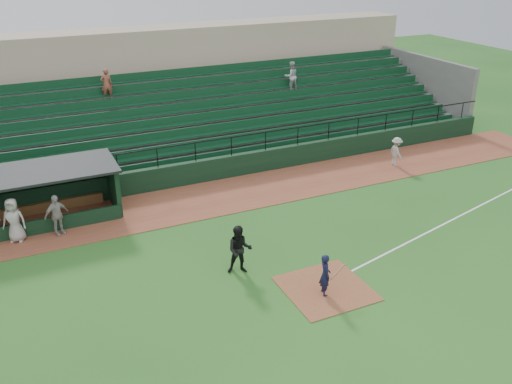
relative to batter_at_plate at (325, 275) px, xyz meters
name	(u,v)px	position (x,y,z in m)	size (l,w,h in m)	color
ground	(312,275)	(0.23, 1.26, -0.81)	(90.00, 90.00, 0.00)	#265C1D
warning_track	(231,195)	(0.23, 9.26, -0.80)	(40.00, 4.00, 0.03)	brown
home_plate_dirt	(326,288)	(0.23, 0.26, -0.80)	(3.00, 3.00, 0.03)	brown
foul_line	(451,220)	(8.23, 2.46, -0.81)	(18.00, 0.09, 0.01)	white
stadium_structure	(176,108)	(0.23, 17.72, 1.49)	(38.00, 13.08, 6.40)	black
dugout	(14,193)	(-9.52, 10.82, 0.52)	(8.90, 3.20, 2.42)	black
batter_at_plate	(325,275)	(0.00, 0.00, 0.00)	(1.05, 0.70, 1.62)	black
umpire	(240,250)	(-2.15, 2.62, 0.16)	(0.95, 0.74, 1.95)	black
runner	(396,152)	(10.15, 8.97, 0.04)	(1.06, 0.61, 1.64)	#AAA59F
dugout_player_a	(57,215)	(-8.03, 8.63, 0.13)	(1.07, 0.45, 1.82)	#A59F9A
dugout_player_b	(14,220)	(-9.70, 8.77, 0.19)	(0.94, 0.61, 1.93)	#AAA59F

